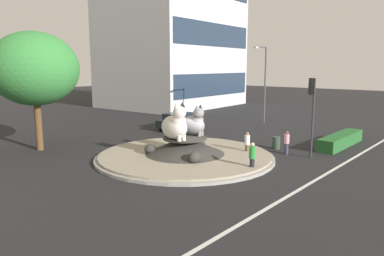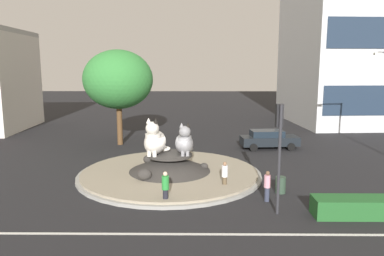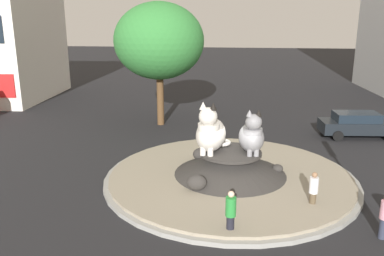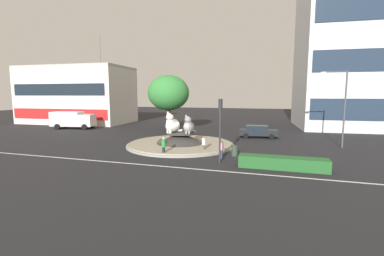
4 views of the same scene
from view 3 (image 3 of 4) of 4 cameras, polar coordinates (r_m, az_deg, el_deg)
The scene contains 8 objects.
ground_plane at distance 18.86m, azimuth 5.39°, elevation -7.32°, with size 160.00×160.00×0.00m, color black.
roundabout_island at distance 18.69m, azimuth 5.39°, elevation -6.03°, with size 11.53×11.53×1.39m.
cat_statue_white at distance 18.10m, azimuth 2.65°, elevation -0.69°, with size 1.85×2.43×2.37m.
cat_statue_grey at distance 18.18m, azimuth 8.49°, elevation -1.14°, with size 1.34×2.11×2.06m.
broadleaf_tree_behind_island at distance 27.28m, azimuth -4.70°, elevation 12.18°, with size 5.98×5.98×8.26m.
pedestrian_green_shirt at distance 13.97m, azimuth 5.50°, elevation -11.91°, with size 0.36×0.36×1.70m.
pedestrian_white_shirt at distance 16.37m, azimuth 16.84°, elevation -8.48°, with size 0.34×0.34×1.59m.
sedan_on_far_lane at distance 27.04m, azimuth 22.55°, elevation 0.50°, with size 4.89×2.32×1.57m.
Camera 3 is at (0.24, -17.37, 7.35)m, focal length 37.59 mm.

